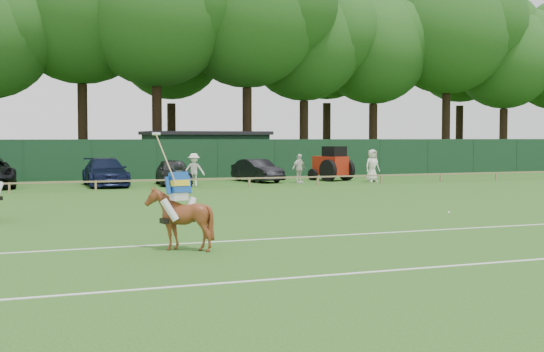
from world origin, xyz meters
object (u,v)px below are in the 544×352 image
horse_chestnut (179,219)px  hatch_grey (173,172)px  spectator_mid (299,169)px  tractor (332,164)px  spectator_left (194,170)px  estate_black (257,171)px  polo_ball (449,213)px  utility_shed (205,153)px  spectator_right (372,166)px  sedan_navy (105,172)px

horse_chestnut → hatch_grey: bearing=-114.8°
spectator_mid → tractor: size_ratio=0.59×
hatch_grey → spectator_left: (0.85, -1.19, 0.15)m
horse_chestnut → hatch_grey: size_ratio=0.34×
estate_black → polo_ball: 19.31m
polo_ball → utility_shed: 27.49m
horse_chestnut → tractor: (15.22, 23.32, 0.25)m
tractor → hatch_grey: bearing=166.6°
hatch_grey → spectator_mid: bearing=-1.9°
hatch_grey → utility_shed: utility_shed is taller
estate_black → polo_ball: bearing=-100.7°
spectator_left → spectator_right: spectator_right is taller
estate_black → spectator_mid: bearing=-59.1°
spectator_right → tractor: (-1.63, 2.08, 0.03)m
estate_black → tractor: (4.63, -0.49, 0.32)m
spectator_right → polo_ball: size_ratio=21.24×
utility_shed → spectator_mid: bearing=-75.3°
spectator_left → spectator_mid: 6.23m
hatch_grey → spectator_right: (11.55, -1.58, 0.23)m
spectator_mid → hatch_grey: bearing=148.8°
estate_black → spectator_left: 4.95m
spectator_left → utility_shed: 10.94m
hatch_grey → utility_shed: 10.18m
spectator_left → utility_shed: bearing=79.9°
estate_black → tractor: bearing=-16.6°
horse_chestnut → utility_shed: size_ratio=0.17×
utility_shed → polo_ball: bearing=-88.3°
estate_black → utility_shed: 8.23m
estate_black → spectator_right: (6.26, -2.57, 0.29)m
horse_chestnut → utility_shed: bearing=-118.6°
horse_chestnut → hatch_grey: 23.43m
sedan_navy → hatch_grey: 3.65m
polo_ball → tractor: tractor is taller
sedan_navy → spectator_mid: spectator_mid is taller
sedan_navy → spectator_left: (4.49, -1.56, 0.13)m
horse_chestnut → polo_ball: 11.50m
sedan_navy → polo_ball: bearing=-63.3°
spectator_mid → sedan_navy: bearing=149.7°
spectator_mid → tractor: 3.23m
estate_black → spectator_right: 6.77m
spectator_left → spectator_right: size_ratio=0.92×
spectator_mid → spectator_left: bearing=158.6°
tractor → estate_black: bearing=157.7°
spectator_mid → spectator_right: bearing=-29.6°
spectator_mid → estate_black: bearing=108.7°
hatch_grey → utility_shed: size_ratio=0.51×
estate_black → tractor: size_ratio=1.43×
horse_chestnut → sedan_navy: sedan_navy is taller
tractor → spectator_right: bearing=-68.2°
spectator_mid → polo_ball: 17.38m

